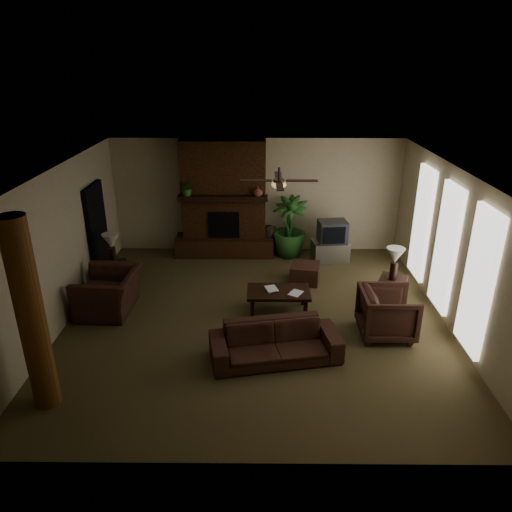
{
  "coord_description": "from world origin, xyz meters",
  "views": [
    {
      "loc": [
        0.07,
        -7.86,
        4.57
      ],
      "look_at": [
        0.0,
        0.4,
        1.1
      ],
      "focal_mm": 33.45,
      "sensor_mm": 36.0,
      "label": 1
    }
  ],
  "objects_px": {
    "armchair_left": "(108,286)",
    "tv_stand": "(330,251)",
    "sofa": "(275,337)",
    "side_table_right": "(392,290)",
    "lamp_left": "(111,243)",
    "lamp_right": "(395,258)",
    "ottoman": "(305,273)",
    "log_column": "(31,317)",
    "coffee_table": "(279,293)",
    "armchair_right": "(388,311)",
    "side_table_left": "(117,275)",
    "floor_plant": "(289,239)",
    "floor_vase": "(269,238)"
  },
  "relations": [
    {
      "from": "lamp_left",
      "to": "lamp_right",
      "type": "height_order",
      "value": "same"
    },
    {
      "from": "log_column",
      "to": "floor_vase",
      "type": "xyz_separation_m",
      "value": [
        3.25,
        5.55,
        -0.97
      ]
    },
    {
      "from": "lamp_left",
      "to": "side_table_right",
      "type": "relative_size",
      "value": 1.18
    },
    {
      "from": "armchair_left",
      "to": "floor_plant",
      "type": "xyz_separation_m",
      "value": [
        3.61,
        2.83,
        -0.12
      ]
    },
    {
      "from": "floor_vase",
      "to": "lamp_right",
      "type": "height_order",
      "value": "lamp_right"
    },
    {
      "from": "armchair_right",
      "to": "side_table_left",
      "type": "height_order",
      "value": "armchair_right"
    },
    {
      "from": "log_column",
      "to": "armchair_right",
      "type": "height_order",
      "value": "log_column"
    },
    {
      "from": "coffee_table",
      "to": "side_table_right",
      "type": "distance_m",
      "value": 2.3
    },
    {
      "from": "sofa",
      "to": "tv_stand",
      "type": "height_order",
      "value": "sofa"
    },
    {
      "from": "tv_stand",
      "to": "lamp_left",
      "type": "distance_m",
      "value": 5.04
    },
    {
      "from": "log_column",
      "to": "lamp_right",
      "type": "bearing_deg",
      "value": 27.86
    },
    {
      "from": "sofa",
      "to": "lamp_right",
      "type": "height_order",
      "value": "lamp_right"
    },
    {
      "from": "side_table_left",
      "to": "armchair_left",
      "type": "bearing_deg",
      "value": -81.48
    },
    {
      "from": "sofa",
      "to": "side_table_left",
      "type": "relative_size",
      "value": 3.79
    },
    {
      "from": "floor_plant",
      "to": "lamp_left",
      "type": "height_order",
      "value": "lamp_left"
    },
    {
      "from": "coffee_table",
      "to": "lamp_right",
      "type": "distance_m",
      "value": 2.34
    },
    {
      "from": "coffee_table",
      "to": "lamp_left",
      "type": "xyz_separation_m",
      "value": [
        -3.44,
        1.02,
        0.63
      ]
    },
    {
      "from": "coffee_table",
      "to": "tv_stand",
      "type": "bearing_deg",
      "value": 61.78
    },
    {
      "from": "floor_vase",
      "to": "side_table_left",
      "type": "xyz_separation_m",
      "value": [
        -3.27,
        -1.87,
        -0.16
      ]
    },
    {
      "from": "sofa",
      "to": "armchair_right",
      "type": "bearing_deg",
      "value": 10.0
    },
    {
      "from": "side_table_left",
      "to": "lamp_right",
      "type": "xyz_separation_m",
      "value": [
        5.64,
        -0.71,
        0.73
      ]
    },
    {
      "from": "ottoman",
      "to": "floor_vase",
      "type": "relative_size",
      "value": 0.78
    },
    {
      "from": "ottoman",
      "to": "side_table_right",
      "type": "relative_size",
      "value": 1.09
    },
    {
      "from": "armchair_left",
      "to": "tv_stand",
      "type": "distance_m",
      "value": 5.23
    },
    {
      "from": "tv_stand",
      "to": "side_table_left",
      "type": "distance_m",
      "value": 4.96
    },
    {
      "from": "lamp_right",
      "to": "coffee_table",
      "type": "bearing_deg",
      "value": -172.69
    },
    {
      "from": "lamp_right",
      "to": "armchair_right",
      "type": "bearing_deg",
      "value": -107.76
    },
    {
      "from": "coffee_table",
      "to": "armchair_left",
      "type": "bearing_deg",
      "value": -179.51
    },
    {
      "from": "side_table_right",
      "to": "lamp_right",
      "type": "height_order",
      "value": "lamp_right"
    },
    {
      "from": "side_table_left",
      "to": "floor_plant",
      "type": "bearing_deg",
      "value": 25.66
    },
    {
      "from": "floor_plant",
      "to": "tv_stand",
      "type": "bearing_deg",
      "value": -18.66
    },
    {
      "from": "ottoman",
      "to": "lamp_right",
      "type": "distance_m",
      "value": 2.07
    },
    {
      "from": "armchair_left",
      "to": "sofa",
      "type": "bearing_deg",
      "value": 66.06
    },
    {
      "from": "lamp_left",
      "to": "log_column",
      "type": "bearing_deg",
      "value": -89.11
    },
    {
      "from": "armchair_right",
      "to": "armchair_left",
      "type": "bearing_deg",
      "value": 81.12
    },
    {
      "from": "log_column",
      "to": "tv_stand",
      "type": "distance_m",
      "value": 7.08
    },
    {
      "from": "log_column",
      "to": "sofa",
      "type": "xyz_separation_m",
      "value": [
        3.28,
        1.09,
        -0.99
      ]
    },
    {
      "from": "log_column",
      "to": "ottoman",
      "type": "xyz_separation_m",
      "value": [
        4.01,
        3.99,
        -1.2
      ]
    },
    {
      "from": "sofa",
      "to": "side_table_right",
      "type": "bearing_deg",
      "value": 28.34
    },
    {
      "from": "lamp_right",
      "to": "sofa",
      "type": "bearing_deg",
      "value": -141.26
    },
    {
      "from": "ottoman",
      "to": "log_column",
      "type": "bearing_deg",
      "value": -135.15
    },
    {
      "from": "side_table_left",
      "to": "lamp_left",
      "type": "bearing_deg",
      "value": 144.39
    },
    {
      "from": "tv_stand",
      "to": "side_table_left",
      "type": "bearing_deg",
      "value": -171.56
    },
    {
      "from": "armchair_left",
      "to": "lamp_right",
      "type": "distance_m",
      "value": 5.52
    },
    {
      "from": "side_table_right",
      "to": "coffee_table",
      "type": "bearing_deg",
      "value": -171.54
    },
    {
      "from": "ottoman",
      "to": "tv_stand",
      "type": "bearing_deg",
      "value": 58.95
    },
    {
      "from": "lamp_left",
      "to": "armchair_right",
      "type": "bearing_deg",
      "value": -19.33
    },
    {
      "from": "armchair_right",
      "to": "lamp_left",
      "type": "distance_m",
      "value": 5.66
    },
    {
      "from": "side_table_left",
      "to": "sofa",
      "type": "bearing_deg",
      "value": -38.11
    },
    {
      "from": "lamp_left",
      "to": "lamp_right",
      "type": "bearing_deg",
      "value": -7.37
    }
  ]
}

